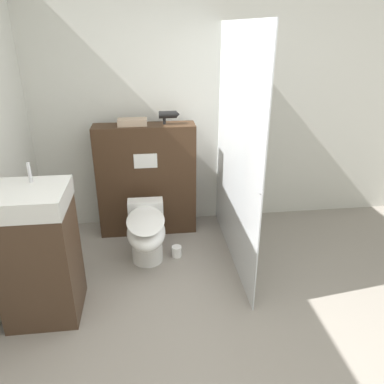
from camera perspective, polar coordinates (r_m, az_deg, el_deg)
name	(u,v)px	position (r m, az deg, el deg)	size (l,w,h in m)	color
wall_back	(179,105)	(3.83, -1.93, 13.04)	(8.00, 0.06, 2.50)	silver
partition_panel	(147,180)	(3.77, -6.92, 1.80)	(0.97, 0.26, 1.13)	#3D2819
shower_glass	(236,152)	(3.18, 6.73, 6.11)	(0.04, 1.56, 2.02)	silver
toilet	(146,233)	(3.35, -6.96, -6.22)	(0.33, 0.67, 0.50)	white
sink_vanity	(39,254)	(2.89, -22.32, -8.76)	(0.51, 0.48, 1.14)	#473323
hair_drier	(169,115)	(3.58, -3.59, 11.65)	(0.20, 0.07, 0.13)	black
folded_towel	(132,122)	(3.58, -9.08, 10.47)	(0.27, 0.13, 0.06)	tan
spare_toilet_roll	(177,251)	(3.54, -2.35, -9.03)	(0.09, 0.09, 0.10)	white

